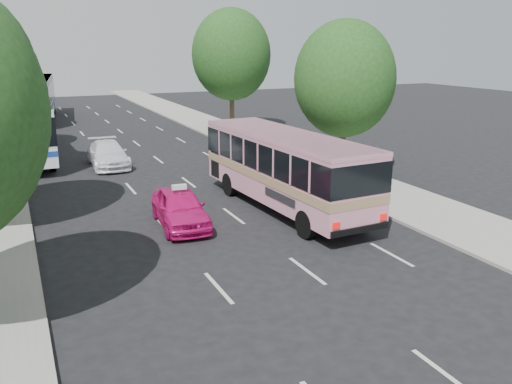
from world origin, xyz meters
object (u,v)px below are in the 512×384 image
tour_coach_front (21,124)px  tour_coach_rear (36,94)px  pink_bus (285,163)px  pink_taxi (180,208)px  white_pickup (108,154)px

tour_coach_front → tour_coach_rear: tour_coach_rear is taller
pink_bus → tour_coach_front: (-9.59, 15.45, 0.14)m
pink_bus → pink_taxi: 4.77m
pink_bus → white_pickup: pink_bus is taller
pink_bus → tour_coach_rear: tour_coach_rear is taller
pink_bus → tour_coach_front: 18.19m
pink_bus → pink_taxi: bearing=180.0°
tour_coach_rear → tour_coach_front: bearing=-89.4°
pink_taxi → tour_coach_front: (-5.00, 15.72, 1.41)m
pink_taxi → tour_coach_rear: bearing=99.6°
pink_bus → tour_coach_front: size_ratio=0.85×
pink_taxi → white_pickup: pink_taxi is taller
tour_coach_front → tour_coach_rear: size_ratio=0.93×
white_pickup → tour_coach_rear: tour_coach_rear is taller
pink_taxi → pink_bus: bearing=7.6°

